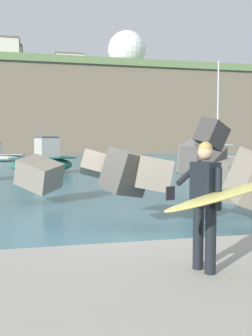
% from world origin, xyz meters
% --- Properties ---
extents(ground_plane, '(400.00, 400.00, 0.00)m').
position_xyz_m(ground_plane, '(0.00, 0.00, 0.00)').
color(ground_plane, '#42707F').
extents(walkway_path, '(48.00, 4.40, 0.24)m').
position_xyz_m(walkway_path, '(0.00, -4.00, 0.12)').
color(walkway_path, '#9E998E').
rests_on(walkway_path, ground).
extents(breakwater_jetty, '(29.97, 7.95, 2.86)m').
position_xyz_m(breakwater_jetty, '(0.85, 1.68, 1.25)').
color(breakwater_jetty, '#3D3A38').
rests_on(breakwater_jetty, ground).
extents(surfer_with_board, '(2.10, 1.42, 1.78)m').
position_xyz_m(surfer_with_board, '(0.33, -3.66, 1.28)').
color(surfer_with_board, black).
rests_on(surfer_with_board, walkway_path).
extents(boat_near_left, '(5.24, 2.98, 8.25)m').
position_xyz_m(boat_near_left, '(11.65, 19.62, 0.53)').
color(boat_near_left, white).
rests_on(boat_near_left, ground).
extents(boat_mid_centre, '(4.62, 3.46, 2.37)m').
position_xyz_m(boat_mid_centre, '(-1.34, 17.28, 0.75)').
color(boat_mid_centre, '#1E6656').
rests_on(boat_mid_centre, ground).
extents(mooring_buoy_inner, '(0.44, 0.44, 0.44)m').
position_xyz_m(mooring_buoy_inner, '(4.26, 23.68, 0.22)').
color(mooring_buoy_inner, silver).
rests_on(mooring_buoy_inner, ground).
extents(mooring_buoy_middle, '(0.44, 0.44, 0.44)m').
position_xyz_m(mooring_buoy_middle, '(9.25, 22.57, 0.22)').
color(mooring_buoy_middle, '#E54C1E').
rests_on(mooring_buoy_middle, ground).
extents(headland_bluff, '(88.12, 41.04, 15.97)m').
position_xyz_m(headland_bluff, '(-0.36, 76.29, 8.01)').
color(headland_bluff, '#756651').
rests_on(headland_bluff, ground).
extents(radar_dome, '(8.68, 8.68, 11.42)m').
position_xyz_m(radar_dome, '(19.27, 80.27, 22.25)').
color(radar_dome, silver).
rests_on(radar_dome, headland_bluff).
extents(station_building_west, '(5.67, 6.20, 4.45)m').
position_xyz_m(station_building_west, '(-6.47, 71.91, 18.21)').
color(station_building_west, '#B2ADA3').
rests_on(station_building_west, headland_bluff).
extents(station_building_central, '(5.39, 4.97, 5.56)m').
position_xyz_m(station_building_central, '(-6.78, 70.28, 18.76)').
color(station_building_central, beige).
rests_on(station_building_central, headland_bluff).
extents(station_building_east, '(6.93, 5.15, 6.65)m').
position_xyz_m(station_building_east, '(6.74, 86.06, 19.31)').
color(station_building_east, silver).
rests_on(station_building_east, headland_bluff).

